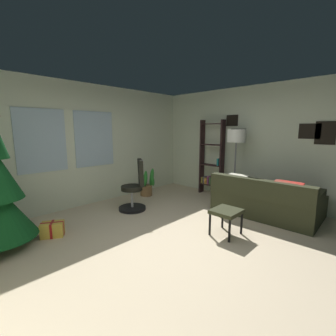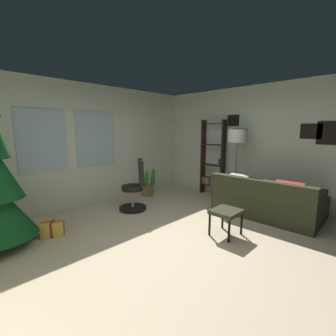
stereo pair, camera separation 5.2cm
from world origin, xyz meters
name	(u,v)px [view 1 (the left image)]	position (x,y,z in m)	size (l,w,h in m)	color
ground_plane	(178,244)	(0.00, 0.00, -0.05)	(5.45, 5.25, 0.10)	beige
wall_back_with_windows	(87,145)	(-0.02, 2.67, 1.33)	(5.45, 0.12, 2.64)	silver
wall_right_with_frames	(260,145)	(2.78, 0.00, 1.32)	(0.12, 5.25, 2.64)	silver
couch	(271,201)	(2.05, -0.61, 0.29)	(1.51, 1.90, 0.80)	#30331F
footstool	(226,213)	(0.70, -0.40, 0.36)	(0.44, 0.41, 0.42)	#30331F
gift_box_gold	(52,229)	(-1.25, 1.54, 0.11)	(0.39, 0.35, 0.23)	gold
office_chair	(135,190)	(0.42, 1.58, 0.41)	(0.59, 0.58, 1.06)	black
bookshelf	(212,163)	(2.51, 1.09, 0.82)	(0.18, 0.64, 1.90)	black
floor_lamp	(236,140)	(2.25, 0.30, 1.43)	(0.39, 0.39, 1.67)	slate
potted_plant	(147,186)	(1.28, 2.17, 0.24)	(0.31, 0.39, 0.71)	olive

